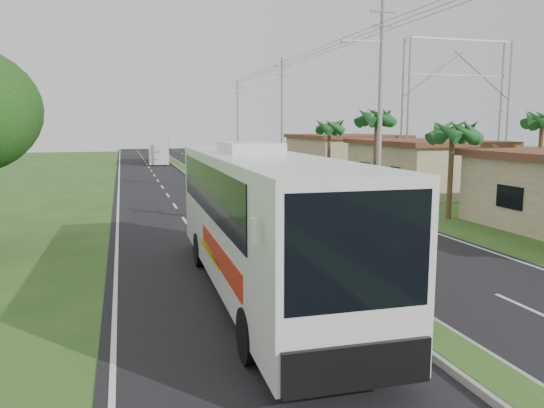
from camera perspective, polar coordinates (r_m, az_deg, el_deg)
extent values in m
plane|color=#27541F|center=(13.50, 13.78, -12.03)|extent=(180.00, 180.00, 0.00)
cube|color=black|center=(31.94, -4.13, 0.03)|extent=(14.00, 160.00, 0.02)
cube|color=gray|center=(31.93, -4.13, 0.18)|extent=(1.20, 160.00, 0.17)
cube|color=#27541F|center=(31.92, -4.13, 0.34)|extent=(0.95, 160.00, 0.02)
cube|color=silver|center=(31.30, -16.23, -0.47)|extent=(0.12, 160.00, 0.01)
cube|color=silver|center=(33.92, 7.02, 0.47)|extent=(0.12, 160.00, 0.01)
cube|color=tan|center=(38.85, 15.91, 3.70)|extent=(7.00, 10.00, 3.35)
cube|color=brown|center=(38.76, 16.02, 6.40)|extent=(7.60, 10.60, 0.32)
cube|color=tan|center=(51.26, 7.67, 5.10)|extent=(8.00, 11.00, 3.50)
cube|color=brown|center=(51.19, 7.71, 7.23)|extent=(8.60, 11.60, 0.32)
cylinder|color=#473321|center=(27.95, 18.65, 3.14)|extent=(0.26, 0.26, 4.60)
cylinder|color=#473321|center=(33.63, 11.08, 4.93)|extent=(0.26, 0.26, 5.40)
cylinder|color=#473321|center=(42.05, 6.13, 5.30)|extent=(0.26, 0.26, 4.80)
cylinder|color=#473321|center=(35.32, 26.83, 4.18)|extent=(0.26, 0.26, 5.20)
cylinder|color=gray|center=(32.57, 11.57, 10.62)|extent=(0.28, 0.28, 12.00)
cube|color=gray|center=(33.20, 11.85, 19.62)|extent=(1.60, 0.12, 0.12)
cube|color=gray|center=(33.05, 11.81, 18.26)|extent=(1.20, 0.10, 0.10)
cube|color=gray|center=(32.38, 9.79, 16.90)|extent=(2.40, 0.10, 0.10)
cylinder|color=gray|center=(51.17, 1.11, 9.37)|extent=(0.28, 0.28, 11.00)
cube|color=gray|center=(51.46, 1.12, 14.61)|extent=(1.60, 0.12, 0.12)
cube|color=gray|center=(51.38, 1.12, 13.72)|extent=(1.20, 0.10, 0.10)
cylinder|color=gray|center=(70.54, -3.68, 8.89)|extent=(0.28, 0.28, 10.50)
cube|color=gray|center=(70.72, -3.71, 12.50)|extent=(1.60, 0.12, 0.12)
cube|color=gray|center=(70.66, -3.70, 11.85)|extent=(1.20, 0.10, 0.10)
cylinder|color=gray|center=(46.74, 14.42, 9.81)|extent=(0.18, 0.18, 12.00)
cylinder|color=gray|center=(52.46, 24.04, 9.17)|extent=(0.18, 0.18, 12.00)
cylinder|color=gray|center=(47.60, 13.81, 9.80)|extent=(0.18, 0.18, 12.00)
cylinder|color=gray|center=(53.23, 23.34, 9.19)|extent=(0.18, 0.18, 12.00)
cube|color=gray|center=(49.84, 19.18, 9.51)|extent=(10.00, 0.14, 0.14)
cube|color=gray|center=(50.01, 19.35, 12.94)|extent=(10.00, 0.14, 0.14)
cube|color=gray|center=(50.36, 19.52, 16.34)|extent=(10.00, 0.14, 0.14)
cube|color=silver|center=(14.45, -1.27, -1.44)|extent=(2.88, 12.99, 3.40)
cube|color=black|center=(14.96, -1.87, 1.79)|extent=(2.89, 10.40, 1.36)
cube|color=black|center=(8.37, 9.24, -5.03)|extent=(2.43, 0.17, 1.90)
cube|color=red|center=(13.36, 0.06, -5.24)|extent=(2.83, 5.65, 0.59)
cube|color=gold|center=(14.95, -1.56, -4.84)|extent=(2.79, 3.28, 0.27)
cube|color=silver|center=(15.51, -2.44, 6.11)|extent=(1.55, 2.61, 0.30)
cylinder|color=black|center=(10.77, -2.40, -13.95)|extent=(0.36, 1.13, 1.12)
cylinder|color=black|center=(11.51, 9.83, -12.57)|extent=(0.36, 1.13, 1.12)
cylinder|color=black|center=(17.89, -7.71, -4.90)|extent=(0.36, 1.13, 1.12)
cylinder|color=black|center=(18.35, -0.12, -4.49)|extent=(0.36, 1.13, 1.12)
cube|color=silver|center=(68.11, -12.00, 5.66)|extent=(3.11, 10.55, 2.89)
cube|color=black|center=(68.52, -12.01, 6.40)|extent=(2.94, 7.85, 0.98)
cube|color=orange|center=(67.23, -11.99, 5.15)|extent=(2.71, 5.15, 0.32)
cylinder|color=black|center=(63.91, -12.92, 4.42)|extent=(0.34, 0.89, 0.87)
cylinder|color=black|center=(63.87, -11.13, 4.48)|extent=(0.34, 0.89, 0.87)
cylinder|color=black|center=(72.02, -12.72, 4.86)|extent=(0.34, 0.89, 0.87)
cylinder|color=black|center=(72.00, -11.13, 4.91)|extent=(0.34, 0.89, 0.87)
imported|color=black|center=(23.60, -1.11, -1.73)|extent=(1.69, 0.57, 1.00)
imported|color=maroon|center=(23.46, -1.11, 0.34)|extent=(0.61, 0.42, 1.62)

